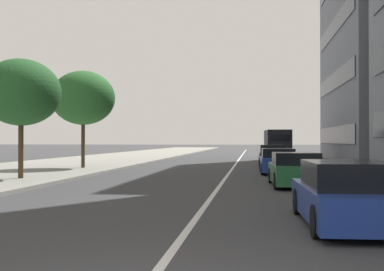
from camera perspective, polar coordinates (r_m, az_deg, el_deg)
The scene contains 9 objects.
sidewalk_right_plaza at distance 37.22m, azimuth -13.45°, elevation -3.19°, with size 160.00×10.32×0.15m, color gray.
lane_centre_stripe at distance 39.87m, azimuth 5.26°, elevation -3.13°, with size 110.00×0.16×0.01m, color silver.
car_lead_in_lane at distance 10.76m, azimuth 17.66°, elevation -6.66°, with size 4.47×1.96×1.35m.
car_following_behind at distance 19.50m, azimuth 11.99°, elevation -4.00°, with size 4.29×2.02×1.32m.
car_far_down_avenue at distance 27.02m, azimuth 9.98°, elevation -2.99°, with size 4.66×1.93×1.35m.
car_mid_block_traffic at distance 34.20m, azimuth 9.40°, elevation -2.38°, with size 4.57×1.92×1.48m.
delivery_van_ahead at distance 43.15m, azimuth 9.92°, elevation -1.04°, with size 5.18×2.22×2.68m.
street_tree_near_plaza_corner at distance 22.48m, azimuth -19.31°, elevation 4.76°, with size 3.41×3.41×5.17m.
street_tree_mid_sidewalk at distance 30.18m, azimuth -12.58°, elevation 4.29°, with size 3.82×3.82×5.82m.
Camera 1 is at (-4.81, -1.30, 1.79)m, focal length 45.73 mm.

